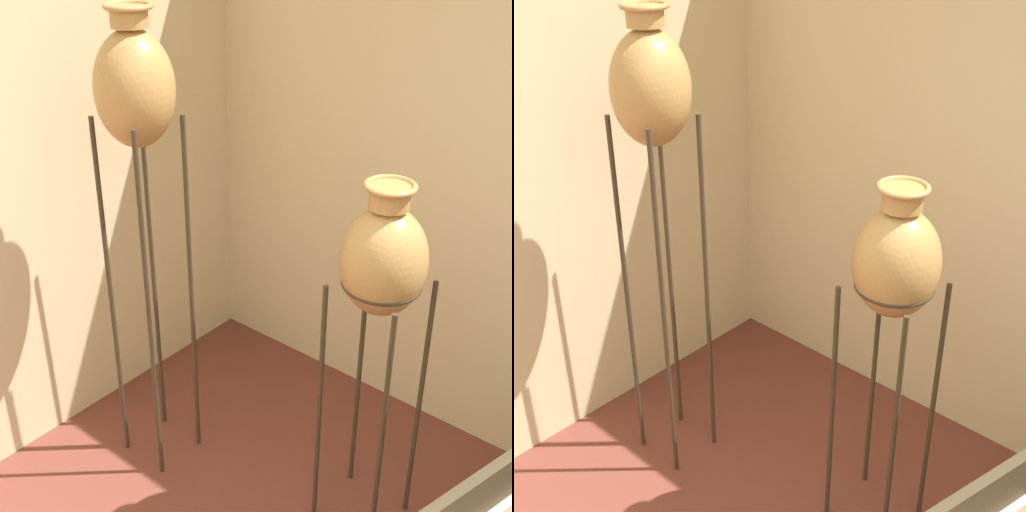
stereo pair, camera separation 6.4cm
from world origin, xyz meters
TOP-DOWN VIEW (x-y plane):
  - vase_stand_tall at (1.07, 1.60)m, footprint 0.30×0.30m
  - vase_stand_medium at (1.34, 0.67)m, footprint 0.31×0.31m

SIDE VIEW (x-z plane):
  - vase_stand_medium at x=1.34m, z-range 0.44..1.95m
  - vase_stand_tall at x=1.07m, z-range 0.66..2.66m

